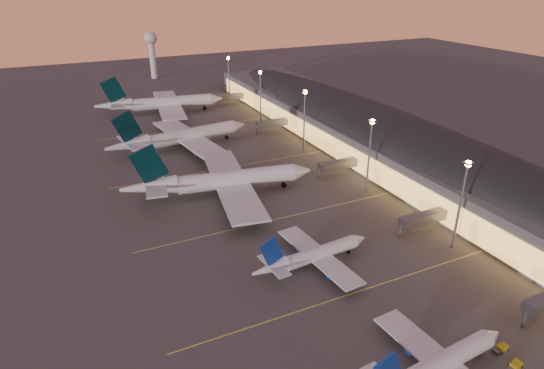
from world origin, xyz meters
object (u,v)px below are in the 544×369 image
Objects in this scene: airliner_wide_near at (221,181)px; baggage_tug_a at (515,367)px; airliner_wide_far at (161,103)px; radar_tower at (151,47)px; baggage_tug_b at (501,349)px; airliner_narrow_south at (436,366)px; airliner_wide_mid at (181,137)px; airliner_narrow_north at (312,256)px.

baggage_tug_a is (25.48, -95.42, -4.83)m from airliner_wide_near.
airliner_wide_near is 0.96× the size of airliner_wide_far.
radar_tower is 293.60m from baggage_tug_b.
airliner_wide_far is at bearing 90.83° from baggage_tug_b.
airliner_narrow_south is 293.21m from radar_tower.
radar_tower reaches higher than airliner_wide_mid.
airliner_wide_far is (-4.84, 199.15, 2.27)m from airliner_narrow_south.
airliner_wide_near is 1.99× the size of radar_tower.
airliner_wide_near is at bearing 92.12° from airliner_narrow_south.
airliner_wide_near reaches higher than airliner_wide_mid.
airliner_wide_far is 200.80m from baggage_tug_b.
airliner_narrow_north is 1.07× the size of radar_tower.
airliner_narrow_north is 157.92m from airliner_wide_far.
airliner_wide_mid is 148.32m from baggage_tug_a.
airliner_narrow_south is 91.16m from airliner_wide_near.
airliner_wide_near reaches higher than airliner_narrow_south.
baggage_tug_b is at bearing -69.17° from airliner_narrow_north.
airliner_narrow_north is at bearing -81.40° from airliner_wide_far.
airliner_wide_near is 98.88m from baggage_tug_a.
airliner_narrow_north is at bearing 89.41° from airliner_narrow_south.
baggage_tug_a is (18.26, -46.06, -2.68)m from airliner_narrow_north.
airliner_wide_far is at bearing 87.44° from airliner_narrow_south.
baggage_tug_a is (15.84, -4.80, -2.75)m from airliner_narrow_south.
airliner_wide_far is at bearing 83.58° from baggage_tug_a.
radar_tower reaches higher than airliner_wide_far.
baggage_tug_b is (1.54, 4.44, -0.04)m from baggage_tug_a.
baggage_tug_a is at bearing -114.64° from baggage_tug_b.
radar_tower is 298.00m from baggage_tug_a.
airliner_wide_near is 203.53m from radar_tower.
airliner_narrow_south is 1.09× the size of radar_tower.
baggage_tug_b is at bearing -88.82° from radar_tower.
airliner_narrow_south is 8.72× the size of baggage_tug_a.
airliner_wide_near is 50.60m from airliner_wide_mid.
airliner_wide_mid is at bearing 95.31° from baggage_tug_b.
airliner_wide_mid is at bearing 99.20° from airliner_wide_near.
airliner_wide_far is (-2.42, 157.89, 2.35)m from airliner_narrow_north.
airliner_narrow_north is at bearing 109.91° from baggage_tug_b.
airliner_narrow_south is at bearing 173.29° from baggage_tug_b.
airliner_wide_far reaches higher than airliner_narrow_south.
radar_tower reaches higher than airliner_narrow_south.
airliner_wide_near is 108.63m from airliner_wide_far.
airliner_narrow_north is at bearing -93.13° from radar_tower.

